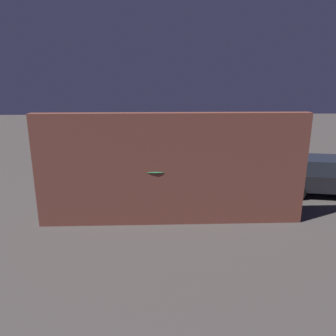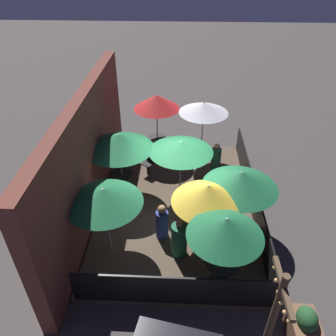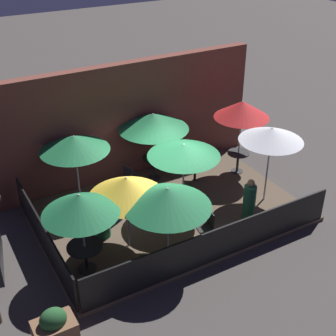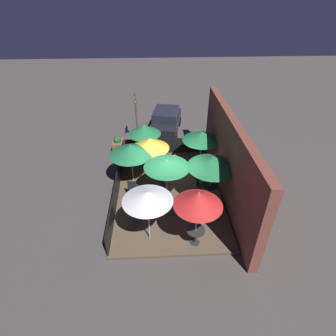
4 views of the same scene
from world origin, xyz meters
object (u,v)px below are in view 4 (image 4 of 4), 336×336
Objects in this scene: dining_table_0 at (195,233)px; parked_car_0 at (166,121)px; patio_umbrella_1 at (212,162)px; patio_umbrella_0 at (198,199)px; patio_umbrella_6 at (167,164)px; patio_umbrella_3 at (150,143)px; planter_box at (118,144)px; patio_umbrella_5 at (147,196)px; light_post at (136,116)px; patio_umbrella_7 at (131,150)px; patron_1 at (164,159)px; patio_chair_1 at (195,207)px; dining_table_1 at (209,188)px; patio_umbrella_2 at (144,130)px; patron_2 at (174,165)px; patio_chair_2 at (162,175)px; patio_chair_3 at (197,176)px; patio_chair_0 at (133,187)px; patron_0 at (138,210)px; patio_umbrella_4 at (202,136)px; dining_table_2 at (145,151)px.

parked_car_0 is (-9.69, -0.67, 0.17)m from dining_table_0.
dining_table_0 is (2.58, -1.01, -1.45)m from patio_umbrella_1.
patio_umbrella_0 is 1.18× the size of patio_umbrella_6.
patio_umbrella_3 is 3.64m from planter_box.
patio_umbrella_5 is at bearing -50.39° from patio_umbrella_1.
light_post is at bearing 127.30° from planter_box.
patron_1 is at bearing 123.05° from patio_umbrella_7.
patio_chair_1 is at bearing 16.93° from parked_car_0.
light_post is (-5.72, -3.53, 1.16)m from dining_table_1.
patio_umbrella_1 reaches higher than patron_1.
planter_box is (-5.94, -3.91, -0.20)m from patio_chair_1.
patio_umbrella_5 reaches higher than patio_umbrella_2.
patio_umbrella_6 is at bearing -75.25° from patron_2.
patio_chair_2 is 0.98× the size of patio_chair_3.
patio_umbrella_2 is 1.86× the size of patron_2.
patio_umbrella_1 reaches higher than patio_chair_0.
patio_umbrella_0 reaches higher than dining_table_1.
patio_chair_0 reaches higher than dining_table_0.
patio_chair_3 is at bearing -158.43° from patio_umbrella_1.
patio_umbrella_2 is 3.46m from patio_chair_0.
patio_umbrella_5 is (-0.31, -1.74, -0.06)m from patio_umbrella_0.
planter_box is at bearing 66.68° from patron_0.
patio_umbrella_1 is at bearing 0.94° from patio_umbrella_4.
patio_umbrella_3 is 4.01m from patio_chair_1.
patio_umbrella_5 is 5.98m from dining_table_2.
patio_chair_2 is at bearing 29.56° from patron_0.
patio_umbrella_6 is (-2.69, -0.95, -0.29)m from patio_umbrella_0.
patio_chair_2 is at bearing -163.38° from patio_umbrella_0.
patron_2 reaches higher than dining_table_0.
patron_2 is at bearing -154.88° from patio_chair_3.
light_post reaches higher than patio_umbrella_6.
light_post is (-2.23, -0.53, -0.16)m from patio_umbrella_2.
patron_0 is at bearing -72.82° from patio_chair_3.
light_post is at bearing -167.96° from patio_chair_3.
dining_table_1 is 3.56m from patio_chair_0.
patio_umbrella_1 is at bearing 24.12° from parked_car_0.
planter_box is at bearing -153.41° from patio_umbrella_0.
patio_umbrella_0 reaches higher than planter_box.
patio_chair_2 is (2.25, 0.85, -0.07)m from dining_table_2.
patio_chair_2 is 0.74× the size of patron_0.
patio_umbrella_6 is at bearing -93.13° from patio_umbrella_1.
patio_umbrella_2 is 1.06× the size of patio_umbrella_3.
patio_umbrella_0 is at bearing 26.59° from planter_box.
patio_umbrella_4 is at bearing 64.05° from planter_box.
patio_umbrella_3 is 1.76m from patron_2.
dining_table_0 is at bearing 18.19° from dining_table_2.
patio_umbrella_5 reaches higher than patio_umbrella_7.
patio_chair_3 is at bearing -13.07° from patio_umbrella_4.
patio_umbrella_0 reaches higher than patron_1.
patio_chair_1 is 8.29m from parked_car_0.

